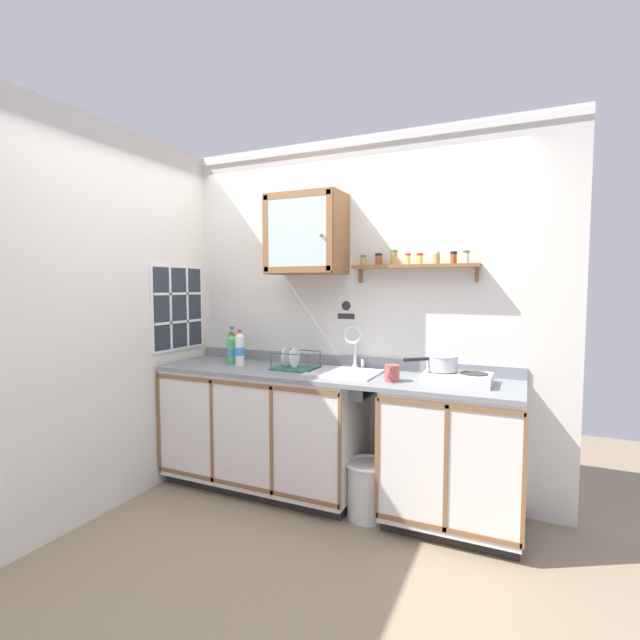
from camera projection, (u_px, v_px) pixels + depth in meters
floor at (305, 524)px, 2.99m from camera, size 5.63×5.63×0.00m
back_wall at (345, 314)px, 3.53m from camera, size 3.23×0.07×2.65m
side_wall_left at (117, 318)px, 3.21m from camera, size 0.05×3.48×2.65m
lower_cabinet_run at (264, 429)px, 3.52m from camera, size 1.53×0.62×0.90m
lower_cabinet_run_right at (454, 457)px, 2.93m from camera, size 0.86×0.62×0.90m
countertop at (328, 375)px, 3.26m from camera, size 2.59×0.64×0.03m
backsplash at (343, 361)px, 3.52m from camera, size 2.59×0.02×0.08m
sink at (345, 378)px, 3.25m from camera, size 0.48×0.47×0.47m
hot_plate_stove at (457, 378)px, 2.90m from camera, size 0.42×0.28×0.07m
saucepan at (442, 362)px, 2.96m from camera, size 0.32×0.29×0.10m
bottle_opaque_white_0 at (240, 349)px, 3.54m from camera, size 0.07×0.07×0.28m
bottle_soda_green_1 at (232, 350)px, 3.63m from camera, size 0.07×0.07×0.26m
bottle_juice_amber_2 at (232, 346)px, 3.73m from camera, size 0.07×0.07×0.29m
dish_rack at (295, 365)px, 3.40m from camera, size 0.32×0.24×0.16m
mug at (392, 373)px, 2.97m from camera, size 0.10×0.14×0.11m
wall_cabinet at (306, 234)px, 3.41m from camera, size 0.57×0.35×0.59m
spice_shelf at (413, 264)px, 3.19m from camera, size 0.88×0.14×0.23m
warning_sign at (346, 310)px, 3.49m from camera, size 0.16×0.01×0.23m
window at (178, 308)px, 3.72m from camera, size 0.03×0.59×0.69m
trash_bin at (367, 488)px, 3.07m from camera, size 0.30×0.30×0.38m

